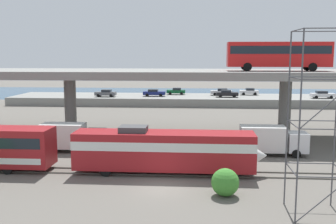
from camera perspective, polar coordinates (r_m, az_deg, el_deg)
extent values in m
plane|color=#605B54|center=(31.62, -1.04, -10.87)|extent=(260.00, 260.00, 0.00)
cube|color=#59544C|center=(34.66, -0.54, -9.05)|extent=(110.00, 0.12, 0.12)
cube|color=#59544C|center=(36.13, -0.33, -8.33)|extent=(110.00, 0.12, 0.12)
cube|color=maroon|center=(34.87, -0.60, -5.50)|extent=(15.68, 3.00, 3.20)
cube|color=silver|center=(34.74, -0.60, -4.57)|extent=(15.68, 3.04, 0.77)
cone|color=silver|center=(35.17, 12.31, -6.11)|extent=(2.14, 2.85, 2.85)
cube|color=black|center=(34.71, 9.74, -4.16)|extent=(2.14, 2.70, 1.02)
cube|color=#3F3F42|center=(34.81, -5.00, -2.44)|extent=(2.40, 1.80, 0.50)
cylinder|color=black|center=(36.51, 7.34, -7.53)|extent=(0.96, 0.18, 0.96)
cylinder|color=black|center=(33.93, 7.58, -8.76)|extent=(0.96, 0.18, 0.96)
cylinder|color=black|center=(37.29, -8.00, -7.21)|extent=(0.96, 0.18, 0.96)
cylinder|color=black|center=(34.76, -8.95, -8.38)|extent=(0.96, 0.18, 0.96)
cylinder|color=black|center=(40.05, -20.38, -6.61)|extent=(0.92, 0.18, 0.92)
cylinder|color=black|center=(37.70, -22.09, -7.61)|extent=(0.92, 0.18, 0.92)
cube|color=gray|center=(49.90, 1.09, 5.47)|extent=(96.00, 12.66, 0.94)
cylinder|color=gray|center=(52.81, -13.82, 0.77)|extent=(1.50, 1.50, 7.52)
cylinder|color=gray|center=(51.34, 16.41, 0.47)|extent=(1.50, 1.50, 7.52)
cube|color=red|center=(49.31, 15.55, 7.96)|extent=(12.00, 2.55, 2.90)
cube|color=black|center=(49.31, 15.57, 8.57)|extent=(11.52, 2.59, 0.93)
cube|color=black|center=(50.79, 22.22, 8.05)|extent=(0.08, 2.30, 1.74)
cylinder|color=black|center=(51.34, 19.32, 6.18)|extent=(1.00, 0.26, 1.00)
cylinder|color=black|center=(49.01, 20.05, 6.07)|extent=(1.00, 0.26, 1.00)
cylinder|color=black|center=(49.95, 11.00, 6.44)|extent=(1.00, 0.26, 1.00)
cylinder|color=black|center=(47.55, 11.33, 6.36)|extent=(1.00, 0.26, 1.00)
cube|color=black|center=(43.39, -10.39, -3.79)|extent=(2.00, 2.30, 2.00)
cube|color=silver|center=(44.34, -14.79, -3.27)|extent=(4.60, 2.30, 2.60)
cylinder|color=black|center=(44.71, -10.37, -4.75)|extent=(0.88, 0.28, 0.88)
cylinder|color=black|center=(42.65, -11.11, -5.39)|extent=(0.88, 0.28, 0.88)
cylinder|color=black|center=(45.95, -15.48, -4.56)|extent=(0.88, 0.28, 0.88)
cylinder|color=black|center=(43.95, -16.44, -5.17)|extent=(0.88, 0.28, 0.88)
cube|color=silver|center=(43.22, 18.01, -4.10)|extent=(2.00, 2.30, 2.00)
cube|color=silver|center=(42.47, 13.42, -3.72)|extent=(4.60, 2.30, 2.60)
cylinder|color=black|center=(44.41, 17.25, -5.07)|extent=(0.88, 0.28, 0.88)
cylinder|color=black|center=(42.34, 17.91, -5.74)|extent=(0.88, 0.28, 0.88)
cylinder|color=black|center=(43.65, 11.83, -5.10)|extent=(0.88, 0.28, 0.88)
cylinder|color=black|center=(41.55, 12.22, -5.78)|extent=(0.88, 0.28, 0.88)
cylinder|color=#47474C|center=(28.12, 16.78, -1.16)|extent=(0.10, 0.10, 11.85)
cylinder|color=#47474C|center=(28.97, 22.92, -1.19)|extent=(0.10, 0.10, 11.85)
cylinder|color=#47474C|center=(25.07, 18.33, -2.32)|extent=(0.10, 0.10, 11.85)
cylinder|color=#47474C|center=(29.10, 19.62, -6.94)|extent=(3.17, 0.07, 0.07)
cylinder|color=#47474C|center=(26.17, 21.45, -8.71)|extent=(3.17, 0.07, 0.07)
cylinder|color=#47474C|center=(27.23, 17.24, -7.86)|extent=(0.07, 3.17, 0.07)
cylinder|color=#47474C|center=(28.50, 19.90, -1.17)|extent=(3.17, 0.07, 0.07)
cylinder|color=#47474C|center=(25.50, 21.79, -2.32)|extent=(3.17, 0.07, 0.07)
cylinder|color=#47474C|center=(26.59, 17.51, -1.70)|extent=(0.07, 3.17, 0.07)
cylinder|color=#47474C|center=(28.20, 20.19, 4.78)|extent=(3.17, 0.07, 0.07)
cylinder|color=#47474C|center=(25.17, 22.14, 4.34)|extent=(3.17, 0.07, 0.07)
cylinder|color=#47474C|center=(26.27, 17.79, 4.68)|extent=(0.07, 3.17, 0.07)
cylinder|color=#47474C|center=(28.21, 20.49, 10.79)|extent=(3.17, 0.07, 0.07)
cylinder|color=#47474C|center=(25.18, 22.51, 11.07)|extent=(3.17, 0.07, 0.07)
cylinder|color=#47474C|center=(26.28, 18.07, 11.14)|extent=(0.07, 3.17, 0.07)
cylinder|color=#47474C|center=(26.62, 21.28, -11.77)|extent=(3.22, 0.07, 3.01)
cylinder|color=#47474C|center=(25.29, 21.97, 0.99)|extent=(3.22, 0.07, 3.01)
cube|color=gray|center=(85.34, 2.41, 1.75)|extent=(73.50, 13.02, 1.70)
cube|color=silver|center=(89.05, 11.54, 2.84)|extent=(4.02, 1.82, 0.70)
cube|color=#1E232B|center=(89.03, 11.67, 3.22)|extent=(1.77, 1.60, 0.48)
cylinder|color=black|center=(88.08, 10.79, 2.58)|extent=(0.64, 0.20, 0.64)
cylinder|color=black|center=(89.79, 10.67, 2.69)|extent=(0.64, 0.20, 0.64)
cylinder|color=black|center=(88.40, 12.40, 2.55)|extent=(0.64, 0.20, 0.64)
cylinder|color=black|center=(90.10, 12.25, 2.66)|extent=(0.64, 0.20, 0.64)
cube|color=navy|center=(84.46, -1.99, 2.73)|extent=(4.65, 1.85, 0.70)
cube|color=#1E232B|center=(84.44, -2.15, 3.12)|extent=(2.05, 1.63, 0.48)
cylinder|color=black|center=(85.22, -0.96, 2.54)|extent=(0.64, 0.20, 0.64)
cylinder|color=black|center=(83.48, -1.07, 2.42)|extent=(0.64, 0.20, 0.64)
cylinder|color=black|center=(85.53, -2.88, 2.55)|extent=(0.64, 0.20, 0.64)
cylinder|color=black|center=(83.80, -3.03, 2.44)|extent=(0.64, 0.20, 0.64)
cube|color=#0C4C26|center=(88.19, 1.15, 2.96)|extent=(4.08, 1.71, 0.70)
cube|color=#1E232B|center=(88.13, 1.28, 3.34)|extent=(1.80, 1.51, 0.48)
cylinder|color=black|center=(87.49, 0.29, 2.69)|extent=(0.64, 0.20, 0.64)
cylinder|color=black|center=(89.11, 0.37, 2.79)|extent=(0.64, 0.20, 0.64)
cylinder|color=black|center=(87.35, 1.95, 2.67)|extent=(0.64, 0.20, 0.64)
cylinder|color=black|center=(88.97, 1.99, 2.77)|extent=(0.64, 0.20, 0.64)
cube|color=black|center=(83.50, 8.47, 2.58)|extent=(4.57, 1.90, 0.70)
cube|color=#1E232B|center=(83.43, 8.32, 2.99)|extent=(2.01, 1.67, 0.48)
cylinder|color=black|center=(84.55, 9.38, 2.39)|extent=(0.64, 0.20, 0.64)
cylinder|color=black|center=(82.76, 9.48, 2.26)|extent=(0.64, 0.20, 0.64)
cylinder|color=black|center=(84.34, 7.46, 2.42)|extent=(0.64, 0.20, 0.64)
cylinder|color=black|center=(82.55, 7.52, 2.29)|extent=(0.64, 0.20, 0.64)
cube|color=#515459|center=(84.44, -8.96, 2.63)|extent=(4.36, 1.80, 0.70)
cube|color=#1E232B|center=(84.34, -8.82, 3.03)|extent=(1.92, 1.58, 0.48)
cylinder|color=black|center=(83.97, -9.99, 2.34)|extent=(0.64, 0.20, 0.64)
cylinder|color=black|center=(85.62, -9.71, 2.45)|extent=(0.64, 0.20, 0.64)
cylinder|color=black|center=(83.34, -8.18, 2.33)|extent=(0.64, 0.20, 0.64)
cylinder|color=black|center=(85.01, -7.94, 2.45)|extent=(0.64, 0.20, 0.64)
cube|color=silver|center=(86.17, 21.30, 2.28)|extent=(4.67, 1.78, 0.70)
cube|color=#1E232B|center=(86.05, 21.17, 2.68)|extent=(2.06, 1.57, 0.48)
cylinder|color=black|center=(87.44, 22.04, 2.09)|extent=(0.64, 0.20, 0.64)
cylinder|color=black|center=(85.83, 22.37, 1.97)|extent=(0.64, 0.20, 0.64)
cylinder|color=black|center=(86.60, 20.21, 2.13)|extent=(0.64, 0.20, 0.64)
cylinder|color=black|center=(84.98, 20.52, 2.01)|extent=(0.64, 0.20, 0.64)
cube|color=#B7B7BC|center=(87.33, 7.66, 2.84)|extent=(4.65, 1.90, 0.70)
cube|color=#1E232B|center=(87.30, 7.82, 3.22)|extent=(2.04, 1.67, 0.48)
cylinder|color=black|center=(86.40, 6.73, 2.56)|extent=(0.64, 0.20, 0.64)
cylinder|color=black|center=(88.19, 6.68, 2.67)|extent=(0.64, 0.20, 0.64)
cylinder|color=black|center=(86.57, 8.64, 2.54)|extent=(0.64, 0.20, 0.64)
cylinder|color=black|center=(88.36, 8.55, 2.65)|extent=(0.64, 0.20, 0.64)
cube|color=#2D5170|center=(108.29, 2.82, 2.65)|extent=(140.00, 36.00, 0.01)
sphere|color=#3C832E|center=(29.98, 8.20, -9.95)|extent=(2.06, 2.06, 2.06)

